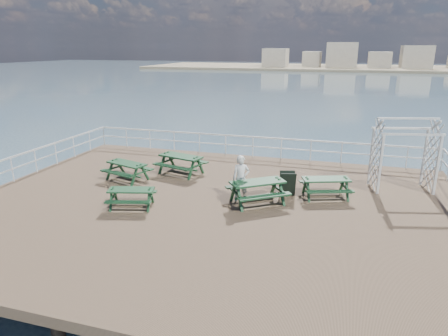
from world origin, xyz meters
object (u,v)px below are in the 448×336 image
person (241,179)px  picnic_table_b (181,160)px  picnic_table_e (326,184)px  trellis_arbor (403,158)px  picnic_table_a (127,167)px  picnic_table_c (257,187)px  picnic_table_d (131,194)px

person → picnic_table_b: bearing=125.4°
picnic_table_e → trellis_arbor: size_ratio=0.73×
picnic_table_a → picnic_table_c: 6.00m
picnic_table_a → picnic_table_c: size_ratio=0.84×
picnic_table_b → picnic_table_d: bearing=-77.3°
picnic_table_a → picnic_table_b: size_ratio=0.92×
picnic_table_d → picnic_table_e: size_ratio=0.88×
picnic_table_a → picnic_table_e: picnic_table_a is taller
picnic_table_d → person: size_ratio=1.08×
picnic_table_a → picnic_table_e: size_ratio=1.00×
picnic_table_c → trellis_arbor: (5.18, 3.14, 0.68)m
picnic_table_a → picnic_table_e: bearing=19.4°
picnic_table_b → person: size_ratio=1.33×
picnic_table_a → picnic_table_b: bearing=55.5°
trellis_arbor → picnic_table_b: bearing=169.9°
picnic_table_d → person: person is taller
picnic_table_b → picnic_table_c: picnic_table_c is taller
picnic_table_b → picnic_table_c: bearing=-16.8°
picnic_table_c → person: 0.69m
picnic_table_b → picnic_table_e: 6.50m
picnic_table_a → picnic_table_e: 8.28m
picnic_table_c → picnic_table_e: bearing=-6.2°
picnic_table_d → picnic_table_e: 7.22m
picnic_table_d → trellis_arbor: trellis_arbor is taller
picnic_table_b → trellis_arbor: trellis_arbor is taller
trellis_arbor → person: 6.60m
picnic_table_d → picnic_table_b: bearing=72.7°
person → picnic_table_d: bearing=-173.2°
picnic_table_b → trellis_arbor: size_ratio=0.79×
picnic_table_a → picnic_table_b: (1.87, 1.49, 0.06)m
picnic_table_a → picnic_table_d: size_ratio=1.14×
picnic_table_d → person: bearing=10.8°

